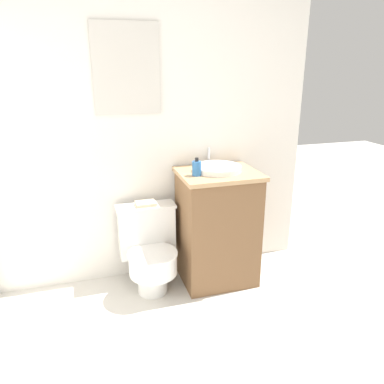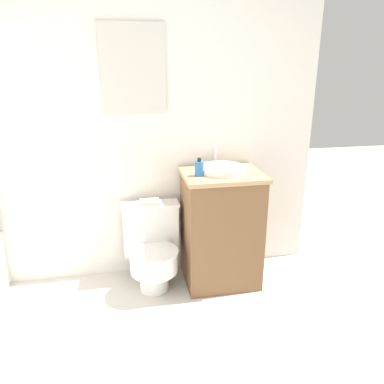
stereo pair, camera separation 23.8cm
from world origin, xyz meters
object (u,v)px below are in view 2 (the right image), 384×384
object	(u,v)px
soap_bottle	(199,168)
book_on_tank	(150,202)
sink	(222,169)
toilet	(152,247)

from	to	relation	value
soap_bottle	book_on_tank	bearing A→B (deg)	152.71
sink	soap_bottle	size ratio (longest dim) A/B	2.99
sink	soap_bottle	xyz separation A→B (m)	(-0.18, -0.07, 0.03)
sink	book_on_tank	distance (m)	0.58
sink	book_on_tank	size ratio (longest dim) A/B	2.59
book_on_tank	soap_bottle	bearing A→B (deg)	-27.29
sink	soap_bottle	bearing A→B (deg)	-159.17
toilet	sink	size ratio (longest dim) A/B	1.65
toilet	book_on_tank	world-z (taller)	book_on_tank
sink	toilet	bearing A→B (deg)	179.84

